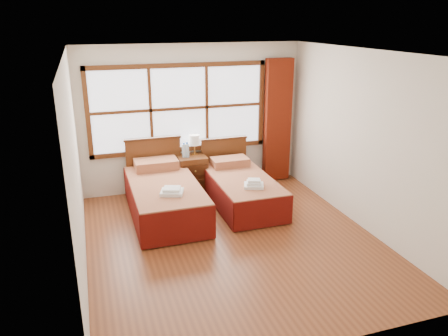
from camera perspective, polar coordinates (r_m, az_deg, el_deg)
name	(u,v)px	position (r m, az deg, el deg)	size (l,w,h in m)	color
floor	(233,241)	(6.29, 1.20, -9.47)	(4.50, 4.50, 0.00)	brown
ceiling	(235,52)	(5.54, 1.39, 14.88)	(4.50, 4.50, 0.00)	white
wall_back	(193,118)	(7.87, -4.11, 6.50)	(4.00, 4.00, 0.00)	silver
wall_left	(75,168)	(5.49, -18.84, -0.06)	(4.50, 4.50, 0.00)	silver
wall_right	(363,141)	(6.69, 17.73, 3.38)	(4.50, 4.50, 0.00)	silver
window	(179,108)	(7.74, -5.89, 7.75)	(3.16, 0.06, 1.56)	white
curtain	(277,121)	(8.29, 7.00, 6.13)	(0.50, 0.16, 2.30)	maroon
bed_left	(164,196)	(7.04, -7.82, -3.60)	(1.06, 2.08, 1.03)	#3E1E0D
bed_right	(241,188)	(7.36, 2.22, -2.66)	(0.96, 1.98, 0.92)	#3E1E0D
nightstand	(192,174)	(7.88, -4.18, -0.79)	(0.50, 0.49, 0.67)	#552B12
towels_left	(172,191)	(6.45, -6.83, -3.02)	(0.40, 0.37, 0.10)	white
towels_right	(254,184)	(6.83, 3.92, -2.09)	(0.37, 0.35, 0.13)	white
lamp	(194,141)	(7.82, -3.88, 3.60)	(0.19, 0.19, 0.36)	#C98E40
bottle_near	(184,151)	(7.70, -5.24, 2.29)	(0.07, 0.07, 0.27)	#ACCCDD
bottle_far	(187,150)	(7.71, -4.83, 2.33)	(0.07, 0.07, 0.27)	#ACCCDD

